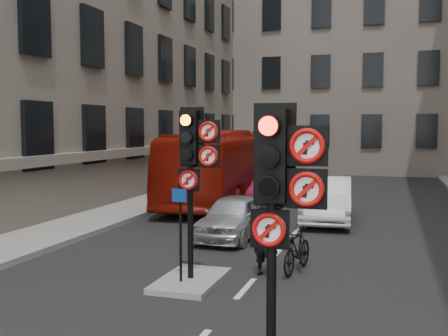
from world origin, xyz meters
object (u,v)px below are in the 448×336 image
Objects in this scene: car_white at (327,199)px; car_pink at (270,187)px; info_sign at (180,222)px; signal_near at (279,187)px; motorcyclist at (266,238)px; signal_far at (194,155)px; motorcycle at (297,250)px; bus_red at (224,166)px; car_silver at (233,216)px.

car_white is 1.05× the size of car_pink.
car_pink is 12.48m from info_sign.
motorcyclist is (-1.31, 5.01, -1.74)m from signal_near.
signal_far is at bearing 123.02° from signal_near.
info_sign is at bearing 55.51° from motorcyclist.
motorcycle is 0.88m from motorcyclist.
motorcyclist reaches higher than motorcycle.
car_pink is 2.64× the size of motorcycle.
car_pink is 2.23m from bus_red.
car_silver is at bearing -49.63° from motorcyclist.
car_pink reaches higher than car_silver.
motorcyclist is 2.05m from info_sign.
info_sign is at bearing -86.62° from car_pink.
bus_red reaches higher than info_sign.
motorcyclist is (1.81, -3.62, 0.20)m from car_silver.
info_sign is (-2.79, 3.69, -1.22)m from signal_near.
car_silver is 0.81× the size of car_white.
signal_near is 16.75m from bus_red.
motorcyclist reaches higher than car_pink.
signal_near reaches higher than car_pink.
car_white reaches higher than car_pink.
car_white is 0.41× the size of bus_red.
car_silver is 4.05m from motorcyclist.
car_white is at bearing 85.47° from info_sign.
car_pink is 2.31× the size of info_sign.
signal_far reaches higher than car_white.
car_pink is 2.63× the size of motorcyclist.
bus_red is 6.70× the size of motorcyclist.
car_white is 4.85m from car_pink.
car_silver is 0.33× the size of bus_red.
car_silver is (-3.11, 8.62, -1.95)m from signal_near.
car_white is at bearing 77.54° from signal_far.
signal_near is at bearing 118.46° from motorcyclist.
car_white is at bearing 100.63° from motorcycle.
signal_far reaches higher than car_pink.
info_sign is (-2.00, -8.53, 0.59)m from car_white.
signal_near is 5.46m from motorcyclist.
car_pink is at bearing 96.11° from car_silver.
car_silver is 7.52m from car_pink.
signal_far is at bearing 67.65° from info_sign.
car_pink is (-0.55, 7.50, 0.01)m from car_silver.
signal_far is 2.48m from motorcyclist.
motorcycle is at bearing 50.21° from info_sign.
signal_near is 2.13× the size of motorcycle.
signal_near is at bearing -56.98° from signal_far.
motorcycle is at bearing -125.01° from motorcyclist.
bus_red is (-1.99, -0.38, 0.92)m from car_pink.
signal_far is 0.81× the size of car_pink.
motorcyclist is 0.88× the size of info_sign.
signal_far is 1.87× the size of info_sign.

